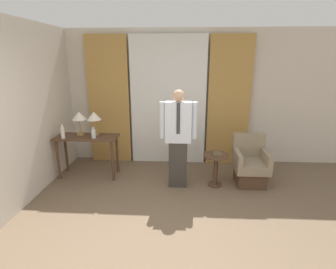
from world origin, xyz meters
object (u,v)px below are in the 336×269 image
table_lamp_left (79,117)px  bottle_by_lamp (63,132)px  desk (87,144)px  book (217,154)px  armchair (250,166)px  table_lamp_right (94,117)px  person (178,136)px  side_table (216,165)px  bottle_near_edge (93,134)px

table_lamp_left → bottle_by_lamp: 0.40m
desk → book: desk is taller
table_lamp_left → armchair: table_lamp_left is taller
table_lamp_right → book: 2.29m
person → armchair: bearing=8.0°
armchair → table_lamp_right: bearing=175.5°
desk → table_lamp_left: 0.51m
book → bottle_by_lamp: bearing=177.3°
armchair → side_table: 0.63m
desk → book: bearing=-6.6°
bottle_near_edge → armchair: (2.77, -0.04, -0.53)m
desk → person: 1.72m
bottle_near_edge → side_table: size_ratio=0.35×
bottle_near_edge → table_lamp_right: bearing=99.5°
side_table → person: bearing=-175.6°
armchair → book: (-0.60, -0.14, 0.26)m
person → book: person is taller
table_lamp_left → table_lamp_right: bearing=0.0°
desk → bottle_near_edge: 0.30m
bottle_near_edge → person: 1.52m
person → armchair: person is taller
side_table → book: size_ratio=2.84×
table_lamp_left → side_table: (2.46, -0.35, -0.73)m
person → table_lamp_right: bearing=165.5°
desk → book: (2.33, -0.27, -0.05)m
table_lamp_right → side_table: table_lamp_right is taller
table_lamp_right → person: 1.60m
side_table → book: 0.20m
armchair → person: bearing=-172.0°
person → book: bearing=3.5°
table_lamp_left → armchair: (3.07, -0.22, -0.79)m
bottle_near_edge → person: size_ratio=0.12×
desk → table_lamp_right: table_lamp_right is taller
bottle_by_lamp → book: (2.70, -0.13, -0.30)m
desk → table_lamp_right: bearing=31.8°
desk → bottle_by_lamp: bottle_by_lamp is taller
book → table_lamp_left: bearing=171.8°
table_lamp_right → book: table_lamp_right is taller
bottle_near_edge → book: (2.16, -0.17, -0.27)m
table_lamp_right → side_table: (2.18, -0.35, -0.73)m
side_table → table_lamp_right: bearing=170.9°
table_lamp_left → person: 1.86m
table_lamp_right → side_table: size_ratio=0.77×
table_lamp_left → table_lamp_right: same height
bottle_near_edge → bottle_by_lamp: 0.54m
desk → bottle_near_edge: bottle_near_edge is taller
table_lamp_left → side_table: bearing=-8.1°
side_table → book: bearing=-38.5°
person → book: (0.66, 0.04, -0.32)m
bottle_by_lamp → side_table: size_ratio=0.47×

